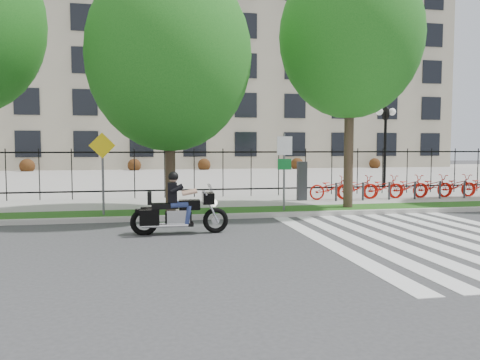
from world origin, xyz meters
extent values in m
plane|color=#343436|center=(0.00, 0.00, 0.00)|extent=(120.00, 120.00, 0.00)
cube|color=#B0AEA6|center=(0.00, 4.10, 0.07)|extent=(60.00, 0.20, 0.15)
cube|color=#1D4912|center=(0.00, 4.95, 0.07)|extent=(60.00, 1.50, 0.15)
cube|color=#9D9A93|center=(0.00, 7.45, 0.07)|extent=(60.00, 3.50, 0.15)
cube|color=#9D9A93|center=(0.00, 25.00, 0.05)|extent=(80.00, 34.00, 0.10)
cube|color=#AFA58D|center=(0.00, 45.00, 10.00)|extent=(60.00, 20.00, 20.00)
cylinder|color=black|center=(10.00, 12.00, 2.00)|extent=(0.14, 0.14, 4.00)
cylinder|color=black|center=(10.00, 12.00, 3.90)|extent=(0.06, 0.70, 0.70)
sphere|color=white|center=(9.65, 12.00, 4.00)|extent=(0.36, 0.36, 0.36)
sphere|color=white|center=(10.35, 12.00, 4.00)|extent=(0.36, 0.36, 0.36)
cylinder|color=#31221B|center=(-1.16, 4.95, 1.82)|extent=(0.32, 0.32, 3.33)
ellipsoid|color=#135414|center=(-1.16, 4.95, 5.03)|extent=(5.15, 5.15, 5.92)
cylinder|color=#31221B|center=(4.87, 4.95, 2.32)|extent=(0.32, 0.32, 4.34)
ellipsoid|color=#135414|center=(4.87, 4.95, 5.92)|extent=(4.78, 4.78, 5.50)
cube|color=#2D2D33|center=(3.97, 7.20, 0.90)|extent=(0.35, 0.25, 1.50)
imported|color=#BF1006|center=(5.17, 7.20, 0.62)|extent=(1.78, 0.62, 0.93)
cylinder|color=#2D2D33|center=(5.17, 6.70, 0.50)|extent=(0.08, 0.08, 0.70)
imported|color=#BF1006|center=(6.27, 7.20, 0.62)|extent=(1.78, 0.62, 0.93)
cylinder|color=#2D2D33|center=(6.27, 6.70, 0.50)|extent=(0.08, 0.08, 0.70)
imported|color=#BF1006|center=(7.37, 7.20, 0.62)|extent=(1.78, 0.62, 0.93)
cylinder|color=#2D2D33|center=(7.37, 6.70, 0.50)|extent=(0.08, 0.08, 0.70)
imported|color=#BF1006|center=(8.47, 7.20, 0.62)|extent=(1.78, 0.62, 0.93)
cylinder|color=#2D2D33|center=(8.47, 6.70, 0.50)|extent=(0.08, 0.08, 0.70)
imported|color=#BF1006|center=(9.57, 7.20, 0.62)|extent=(1.78, 0.62, 0.93)
cylinder|color=#2D2D33|center=(9.57, 6.70, 0.50)|extent=(0.08, 0.08, 0.70)
imported|color=#BF1006|center=(10.67, 7.20, 0.62)|extent=(1.78, 0.62, 0.93)
cylinder|color=#2D2D33|center=(10.67, 6.70, 0.50)|extent=(0.08, 0.08, 0.70)
imported|color=#BF1006|center=(11.77, 7.20, 0.62)|extent=(1.78, 0.62, 0.93)
cylinder|color=#59595B|center=(2.49, 4.60, 1.40)|extent=(0.07, 0.07, 2.50)
cube|color=white|center=(2.49, 4.56, 2.25)|extent=(0.50, 0.03, 0.60)
cube|color=#0C6626|center=(2.49, 4.56, 1.65)|extent=(0.45, 0.03, 0.35)
cylinder|color=#59595B|center=(-3.19, 4.60, 1.35)|extent=(0.07, 0.07, 2.40)
cube|color=yellow|center=(-3.19, 4.56, 2.25)|extent=(0.78, 0.03, 0.78)
torus|color=black|center=(-0.16, 1.79, 0.32)|extent=(0.66, 0.14, 0.65)
torus|color=black|center=(-1.96, 1.85, 0.32)|extent=(0.70, 0.16, 0.69)
cube|color=black|center=(-0.35, 1.80, 0.90)|extent=(0.30, 0.53, 0.28)
cube|color=#26262B|center=(-0.28, 1.80, 1.12)|extent=(0.16, 0.48, 0.29)
cube|color=silver|center=(-1.11, 1.82, 0.43)|extent=(0.58, 0.34, 0.38)
cube|color=black|center=(-0.82, 1.81, 0.74)|extent=(0.53, 0.34, 0.25)
cube|color=black|center=(-1.44, 1.83, 0.72)|extent=(0.67, 0.36, 0.13)
cube|color=black|center=(-1.82, 1.85, 0.93)|extent=(0.10, 0.33, 0.32)
cube|color=black|center=(-1.83, 1.56, 0.47)|extent=(0.48, 0.17, 0.38)
cube|color=black|center=(-1.81, 2.13, 0.47)|extent=(0.48, 0.17, 0.38)
cube|color=black|center=(-1.25, 1.83, 1.06)|extent=(0.24, 0.39, 0.49)
sphere|color=tan|center=(-1.22, 1.83, 1.42)|extent=(0.22, 0.22, 0.22)
sphere|color=black|center=(-1.22, 1.83, 1.46)|extent=(0.26, 0.26, 0.26)
camera|label=1|loc=(-1.81, -10.00, 2.20)|focal=35.00mm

